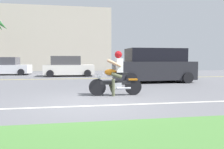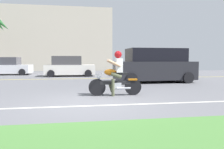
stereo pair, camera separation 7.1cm
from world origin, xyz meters
The scene contains 9 objects.
ground centered at (0.00, 3.00, -0.02)m, with size 56.00×30.00×0.04m, color slate.
lane_line_near centered at (0.00, -0.40, 0.00)m, with size 50.40×0.12×0.01m, color silver.
lane_line_far centered at (0.00, 8.72, 0.00)m, with size 50.40×0.12×0.01m, color yellow.
motorcyclist centered at (1.02, 1.29, 0.71)m, with size 2.02×0.66×1.69m.
suv_nearby centered at (4.19, 5.71, 0.98)m, with size 4.92×2.37×2.02m.
parked_car_0 centered at (-6.57, 13.60, 0.73)m, with size 3.87×1.99×1.57m.
parked_car_1 centered at (-1.10, 11.25, 0.76)m, with size 4.02×2.03×1.65m.
parked_car_2 centered at (4.78, 11.03, 0.66)m, with size 3.79×1.87×1.41m.
building_far centered at (-3.94, 21.00, 3.78)m, with size 15.36×4.00×7.57m, color beige.
Camera 1 is at (-0.45, -6.63, 1.37)m, focal length 34.22 mm.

